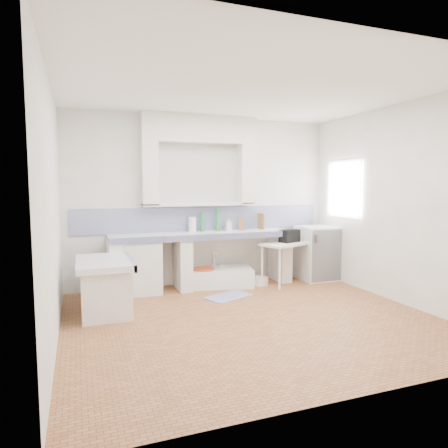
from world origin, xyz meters
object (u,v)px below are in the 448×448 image
object	(u,v)px
sink	(218,278)
side_table	(285,263)
stove	(142,267)
fridge	(317,253)

from	to	relation	value
sink	side_table	bearing A→B (deg)	-3.12
sink	side_table	xyz separation A→B (m)	(1.10, -0.28, 0.22)
side_table	stove	bearing A→B (deg)	150.35
side_table	fridge	distance (m)	0.72
stove	side_table	size ratio (longest dim) A/B	0.95
side_table	fridge	size ratio (longest dim) A/B	0.90
sink	stove	bearing A→B (deg)	-168.64
stove	sink	size ratio (longest dim) A/B	0.73
stove	sink	world-z (taller)	stove
fridge	sink	bearing A→B (deg)	175.85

